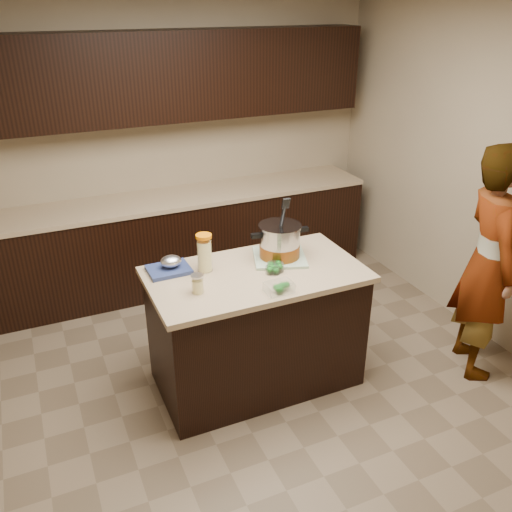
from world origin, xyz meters
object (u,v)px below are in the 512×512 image
Objects in this scene: stock_pot at (280,243)px; lemonade_pitcher at (205,254)px; island at (256,328)px; person at (489,264)px.

stock_pot reaches higher than lemonade_pitcher.
stock_pot is at bearing 27.58° from island.
person is at bearing -19.53° from stock_pot.
person is at bearing -17.36° from island.
lemonade_pitcher reaches higher than island.
island is 0.63m from stock_pot.
island is 0.67m from lemonade_pitcher.
stock_pot is (0.24, 0.12, 0.57)m from island.
stock_pot is 0.54m from lemonade_pitcher.
person reaches higher than stock_pot.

